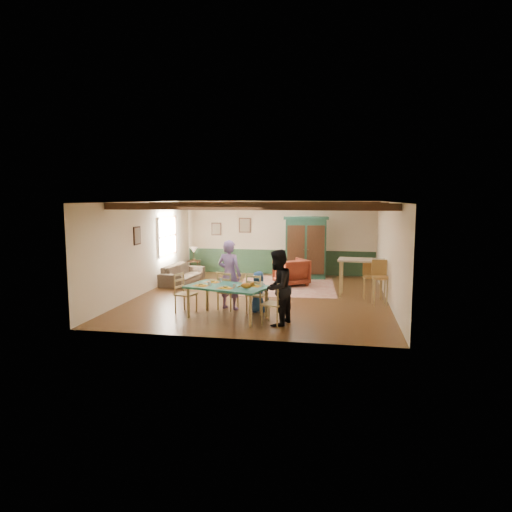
% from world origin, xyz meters
% --- Properties ---
extents(floor, '(8.00, 8.00, 0.00)m').
position_xyz_m(floor, '(0.00, 0.00, 0.00)').
color(floor, '#472914').
rests_on(floor, ground).
extents(wall_back, '(7.00, 0.02, 2.70)m').
position_xyz_m(wall_back, '(0.00, 4.00, 1.35)').
color(wall_back, beige).
rests_on(wall_back, floor).
extents(wall_left, '(0.02, 8.00, 2.70)m').
position_xyz_m(wall_left, '(-3.50, 0.00, 1.35)').
color(wall_left, beige).
rests_on(wall_left, floor).
extents(wall_right, '(0.02, 8.00, 2.70)m').
position_xyz_m(wall_right, '(3.50, 0.00, 1.35)').
color(wall_right, beige).
rests_on(wall_right, floor).
extents(ceiling, '(7.00, 8.00, 0.02)m').
position_xyz_m(ceiling, '(0.00, 0.00, 2.70)').
color(ceiling, white).
rests_on(ceiling, wall_back).
extents(wainscot_back, '(6.95, 0.03, 0.90)m').
position_xyz_m(wainscot_back, '(0.00, 3.98, 0.45)').
color(wainscot_back, '#1D3520').
rests_on(wainscot_back, floor).
extents(ceiling_beam_front, '(6.95, 0.16, 0.16)m').
position_xyz_m(ceiling_beam_front, '(0.00, -2.30, 2.61)').
color(ceiling_beam_front, black).
rests_on(ceiling_beam_front, ceiling).
extents(ceiling_beam_mid, '(6.95, 0.16, 0.16)m').
position_xyz_m(ceiling_beam_mid, '(0.00, 0.40, 2.61)').
color(ceiling_beam_mid, black).
rests_on(ceiling_beam_mid, ceiling).
extents(ceiling_beam_back, '(6.95, 0.16, 0.16)m').
position_xyz_m(ceiling_beam_back, '(0.00, 3.00, 2.61)').
color(ceiling_beam_back, black).
rests_on(ceiling_beam_back, ceiling).
extents(window_left, '(0.06, 1.60, 1.30)m').
position_xyz_m(window_left, '(-3.47, 1.70, 1.55)').
color(window_left, white).
rests_on(window_left, wall_left).
extents(picture_left_wall, '(0.04, 0.42, 0.52)m').
position_xyz_m(picture_left_wall, '(-3.47, -0.60, 1.75)').
color(picture_left_wall, gray).
rests_on(picture_left_wall, wall_left).
extents(picture_back_a, '(0.45, 0.04, 0.55)m').
position_xyz_m(picture_back_a, '(-1.30, 3.97, 1.80)').
color(picture_back_a, gray).
rests_on(picture_back_a, wall_back).
extents(picture_back_b, '(0.38, 0.04, 0.48)m').
position_xyz_m(picture_back_b, '(-2.40, 3.97, 1.65)').
color(picture_back_b, gray).
rests_on(picture_back_b, wall_back).
extents(dining_table, '(2.05, 1.50, 0.77)m').
position_xyz_m(dining_table, '(-0.40, -2.48, 0.38)').
color(dining_table, '#206858').
rests_on(dining_table, floor).
extents(dining_chair_far_left, '(0.54, 0.55, 0.97)m').
position_xyz_m(dining_chair_far_left, '(-0.58, -1.66, 0.49)').
color(dining_chair_far_left, '#A08650').
rests_on(dining_chair_far_left, floor).
extents(dining_chair_far_right, '(0.54, 0.55, 0.97)m').
position_xyz_m(dining_chair_far_right, '(0.20, -1.89, 0.49)').
color(dining_chair_far_right, '#A08650').
rests_on(dining_chair_far_right, floor).
extents(dining_chair_end_left, '(0.55, 0.54, 0.97)m').
position_xyz_m(dining_chair_end_left, '(-1.53, -2.15, 0.49)').
color(dining_chair_end_left, '#A08650').
rests_on(dining_chair_end_left, floor).
extents(dining_chair_end_right, '(0.55, 0.54, 0.97)m').
position_xyz_m(dining_chair_end_right, '(0.73, -2.81, 0.49)').
color(dining_chair_end_right, '#A08650').
rests_on(dining_chair_end_right, floor).
extents(person_man, '(0.74, 0.59, 1.76)m').
position_xyz_m(person_man, '(-0.56, -1.58, 0.88)').
color(person_man, '#8563AA').
rests_on(person_man, floor).
extents(person_woman, '(0.84, 0.97, 1.69)m').
position_xyz_m(person_woman, '(0.83, -2.84, 0.84)').
color(person_woman, black).
rests_on(person_woman, floor).
extents(person_child, '(0.57, 0.45, 1.03)m').
position_xyz_m(person_child, '(0.23, -1.81, 0.51)').
color(person_child, '#23498C').
rests_on(person_child, floor).
extents(cat, '(0.39, 0.24, 0.18)m').
position_xyz_m(cat, '(0.11, -2.74, 0.86)').
color(cat, '#C77223').
rests_on(cat, dining_table).
extents(place_setting_near_left, '(0.48, 0.41, 0.11)m').
position_xyz_m(place_setting_near_left, '(-1.01, -2.57, 0.82)').
color(place_setting_near_left, gold).
rests_on(place_setting_near_left, dining_table).
extents(place_setting_near_center, '(0.48, 0.41, 0.11)m').
position_xyz_m(place_setting_near_center, '(-0.37, -2.75, 0.82)').
color(place_setting_near_center, gold).
rests_on(place_setting_near_center, dining_table).
extents(place_setting_far_left, '(0.48, 0.41, 0.11)m').
position_xyz_m(place_setting_far_left, '(-0.86, -2.08, 0.82)').
color(place_setting_far_left, gold).
rests_on(place_setting_far_left, dining_table).
extents(place_setting_far_right, '(0.48, 0.41, 0.11)m').
position_xyz_m(place_setting_far_right, '(0.21, -2.39, 0.82)').
color(place_setting_far_right, gold).
rests_on(place_setting_far_right, dining_table).
extents(area_rug, '(3.24, 3.78, 0.01)m').
position_xyz_m(area_rug, '(0.53, 1.74, 0.01)').
color(area_rug, '#BFAA8A').
rests_on(area_rug, floor).
extents(armoire, '(1.60, 0.79, 2.17)m').
position_xyz_m(armoire, '(1.01, 3.21, 1.09)').
color(armoire, '#163728').
rests_on(armoire, floor).
extents(armchair, '(1.30, 1.31, 0.87)m').
position_xyz_m(armchair, '(0.66, 1.86, 0.43)').
color(armchair, '#511910').
rests_on(armchair, floor).
extents(sofa, '(0.95, 2.15, 0.61)m').
position_xyz_m(sofa, '(-2.94, 1.64, 0.31)').
color(sofa, '#45382B').
rests_on(sofa, floor).
extents(end_table, '(0.47, 0.47, 0.54)m').
position_xyz_m(end_table, '(-3.05, 3.20, 0.27)').
color(end_table, black).
rests_on(end_table, floor).
extents(table_lamp, '(0.29, 0.29, 0.49)m').
position_xyz_m(table_lamp, '(-3.05, 3.20, 0.78)').
color(table_lamp, '#D3B188').
rests_on(table_lamp, end_table).
extents(counter_table, '(1.35, 0.86, 1.08)m').
position_xyz_m(counter_table, '(2.80, 0.54, 0.54)').
color(counter_table, beige).
rests_on(counter_table, floor).
extents(bar_stool_left, '(0.37, 0.41, 1.01)m').
position_xyz_m(bar_stool_left, '(3.01, 0.23, 0.50)').
color(bar_stool_left, '#AB7F42').
rests_on(bar_stool_left, floor).
extents(bar_stool_right, '(0.46, 0.50, 1.19)m').
position_xyz_m(bar_stool_right, '(3.24, -0.49, 0.59)').
color(bar_stool_right, '#AB7F42').
rests_on(bar_stool_right, floor).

